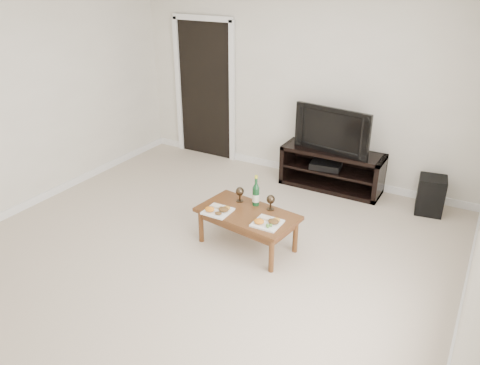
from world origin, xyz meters
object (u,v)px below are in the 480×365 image
(media_console, at_px, (332,169))
(subwoofer, at_px, (431,195))
(television, at_px, (335,129))
(coffee_table, at_px, (247,229))

(media_console, xyz_separation_m, subwoofer, (1.29, -0.07, -0.04))
(media_console, height_order, subwoofer, media_console)
(television, height_order, coffee_table, television)
(media_console, bearing_deg, television, 0.00)
(subwoofer, bearing_deg, television, 168.11)
(television, bearing_deg, coffee_table, -90.46)
(subwoofer, distance_m, coffee_table, 2.38)
(media_console, relative_size, television, 1.30)
(television, relative_size, subwoofer, 2.23)
(media_console, relative_size, subwoofer, 2.89)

